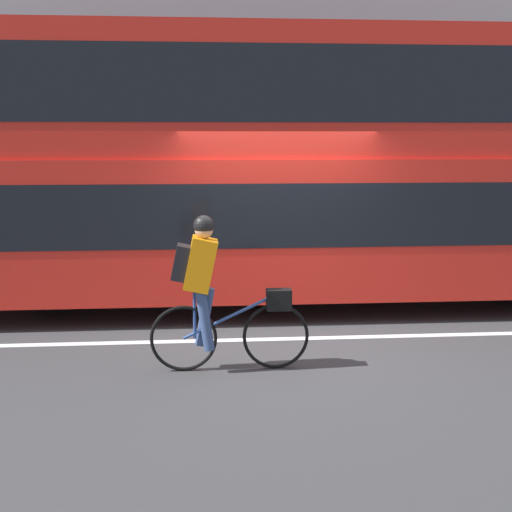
{
  "coord_description": "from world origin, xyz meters",
  "views": [
    {
      "loc": [
        -1.04,
        -8.1,
        2.44
      ],
      "look_at": [
        -0.31,
        0.42,
        1.0
      ],
      "focal_mm": 50.0,
      "sensor_mm": 36.0,
      "label": 1
    }
  ],
  "objects": [
    {
      "name": "ground_plane",
      "position": [
        0.0,
        0.0,
        0.0
      ],
      "size": [
        80.0,
        80.0,
        0.0
      ],
      "primitive_type": "plane",
      "color": "#38383A"
    },
    {
      "name": "building_facade",
      "position": [
        0.0,
        6.26,
        3.87
      ],
      "size": [
        60.0,
        0.3,
        7.73
      ],
      "color": "#9E9EA3",
      "rests_on": "ground_plane"
    },
    {
      "name": "road_center_line",
      "position": [
        0.0,
        0.22,
        0.0
      ],
      "size": [
        50.0,
        0.14,
        0.01
      ],
      "primitive_type": "cube",
      "color": "silver",
      "rests_on": "ground_plane"
    },
    {
      "name": "bus",
      "position": [
        0.41,
        1.98,
        2.13
      ],
      "size": [
        10.85,
        2.45,
        3.85
      ],
      "color": "black",
      "rests_on": "ground_plane"
    },
    {
      "name": "sidewalk_curb",
      "position": [
        0.0,
        4.95,
        0.07
      ],
      "size": [
        60.0,
        2.31,
        0.14
      ],
      "color": "gray",
      "rests_on": "ground_plane"
    },
    {
      "name": "cyclist_on_bike",
      "position": [
        -0.87,
        -0.87,
        0.88
      ],
      "size": [
        1.67,
        0.32,
        1.65
      ],
      "color": "black",
      "rests_on": "ground_plane"
    }
  ]
}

